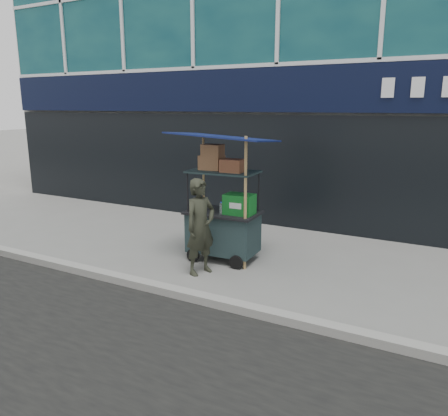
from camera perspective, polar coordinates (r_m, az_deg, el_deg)
The scene contains 4 objects.
ground at distance 6.48m, azimuth -6.81°, elevation -10.37°, with size 80.00×80.00×0.00m, color slate.
curb at distance 6.31m, azimuth -7.88°, elevation -10.49°, with size 80.00×0.18×0.12m, color gray.
vendor_cart at distance 7.37m, azimuth -0.01°, elevation -1.07°, with size 1.66×1.21×2.18m.
vendor_man at distance 6.76m, azimuth -3.09°, elevation -2.47°, with size 0.55×0.36×1.51m, color #272A1F.
Camera 1 is at (3.45, -4.84, 2.59)m, focal length 35.00 mm.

